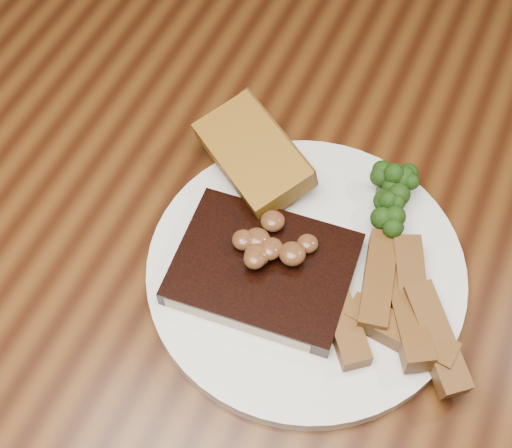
{
  "coord_description": "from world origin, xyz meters",
  "views": [
    {
      "loc": [
        0.16,
        -0.31,
        1.34
      ],
      "look_at": [
        0.02,
        0.01,
        0.78
      ],
      "focal_mm": 50.0,
      "sensor_mm": 36.0,
      "label": 1
    }
  ],
  "objects_px": {
    "steak": "(264,270)",
    "potato_wedges": "(389,301)",
    "dining_table": "(238,286)",
    "plate": "(306,271)",
    "chair_far": "(509,39)",
    "garlic_bread": "(253,168)"
  },
  "relations": [
    {
      "from": "dining_table",
      "to": "plate",
      "type": "distance_m",
      "value": 0.12
    },
    {
      "from": "steak",
      "to": "garlic_bread",
      "type": "bearing_deg",
      "value": 114.13
    },
    {
      "from": "dining_table",
      "to": "plate",
      "type": "xyz_separation_m",
      "value": [
        0.07,
        -0.01,
        0.1
      ]
    },
    {
      "from": "chair_far",
      "to": "potato_wedges",
      "type": "xyz_separation_m",
      "value": [
        -0.02,
        -0.64,
        0.24
      ]
    },
    {
      "from": "steak",
      "to": "potato_wedges",
      "type": "bearing_deg",
      "value": 3.19
    },
    {
      "from": "plate",
      "to": "steak",
      "type": "distance_m",
      "value": 0.04
    },
    {
      "from": "chair_far",
      "to": "steak",
      "type": "relative_size",
      "value": 6.17
    },
    {
      "from": "garlic_bread",
      "to": "potato_wedges",
      "type": "height_order",
      "value": "garlic_bread"
    },
    {
      "from": "plate",
      "to": "potato_wedges",
      "type": "relative_size",
      "value": 2.34
    },
    {
      "from": "garlic_bread",
      "to": "chair_far",
      "type": "bearing_deg",
      "value": 104.86
    },
    {
      "from": "plate",
      "to": "potato_wedges",
      "type": "height_order",
      "value": "potato_wedges"
    },
    {
      "from": "steak",
      "to": "garlic_bread",
      "type": "relative_size",
      "value": 1.31
    },
    {
      "from": "plate",
      "to": "potato_wedges",
      "type": "bearing_deg",
      "value": -4.64
    },
    {
      "from": "dining_table",
      "to": "chair_far",
      "type": "relative_size",
      "value": 1.65
    },
    {
      "from": "plate",
      "to": "steak",
      "type": "relative_size",
      "value": 1.88
    },
    {
      "from": "chair_far",
      "to": "potato_wedges",
      "type": "height_order",
      "value": "chair_far"
    },
    {
      "from": "dining_table",
      "to": "garlic_bread",
      "type": "bearing_deg",
      "value": 100.94
    },
    {
      "from": "dining_table",
      "to": "garlic_bread",
      "type": "distance_m",
      "value": 0.14
    },
    {
      "from": "dining_table",
      "to": "steak",
      "type": "relative_size",
      "value": 10.2
    },
    {
      "from": "chair_far",
      "to": "steak",
      "type": "height_order",
      "value": "chair_far"
    },
    {
      "from": "dining_table",
      "to": "steak",
      "type": "bearing_deg",
      "value": -34.2
    },
    {
      "from": "dining_table",
      "to": "plate",
      "type": "bearing_deg",
      "value": -4.08
    }
  ]
}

